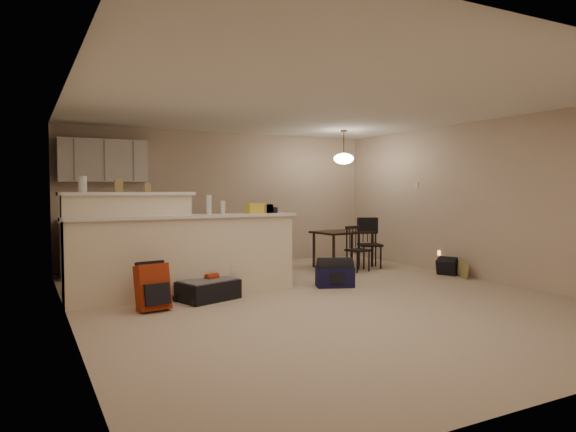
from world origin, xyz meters
TOP-DOWN VIEW (x-y plane):
  - room at (0.00, 0.00)m, footprint 7.00×7.02m
  - breakfast_bar at (-1.76, 0.98)m, footprint 3.08×0.58m
  - upper_cabinets at (-2.20, 3.32)m, footprint 1.40×0.34m
  - kitchen_counter at (-2.00, 3.19)m, footprint 1.80×0.60m
  - thermostat at (2.98, 1.55)m, footprint 0.02×0.12m
  - jar at (-2.75, 1.12)m, footprint 0.10×0.10m
  - cereal_box at (-2.32, 1.12)m, footprint 0.10×0.07m
  - small_box at (-1.96, 1.12)m, footprint 0.08×0.06m
  - bottle_a at (-1.19, 0.90)m, footprint 0.07×0.07m
  - bottle_b at (-0.99, 0.90)m, footprint 0.06×0.06m
  - bag_lump at (-0.52, 0.90)m, footprint 0.22×0.18m
  - pouch at (-0.25, 0.90)m, footprint 0.12×0.10m
  - extra_item_x at (-0.32, 0.90)m, footprint 0.14×0.10m
  - extra_item_y at (-0.31, 0.90)m, footprint 0.11×0.10m
  - dining_table at (1.80, 2.14)m, footprint 1.14×0.83m
  - pendant_lamp at (1.80, 2.14)m, footprint 0.36×0.36m
  - dining_chair_near at (1.75, 1.60)m, footprint 0.38×0.37m
  - dining_chair_far at (2.17, 1.84)m, footprint 0.49×0.48m
  - suitcase at (-1.31, 0.61)m, footprint 0.84×0.68m
  - red_backpack at (-2.08, 0.36)m, footprint 0.39×0.27m
  - navy_duffel at (0.62, 0.60)m, footprint 0.61×0.47m
  - black_daypack at (2.85, 0.61)m, footprint 0.34×0.38m
  - cardboard_sheet at (2.85, 0.26)m, footprint 0.16×0.36m

SIDE VIEW (x-z plane):
  - suitcase at x=-1.31m, z-range 0.00..0.25m
  - black_daypack at x=2.85m, z-range 0.00..0.27m
  - cardboard_sheet at x=2.85m, z-range 0.00..0.29m
  - navy_duffel at x=0.62m, z-range 0.00..0.29m
  - red_backpack at x=-2.08m, z-range 0.00..0.54m
  - dining_chair_near at x=1.75m, z-range 0.00..0.78m
  - dining_chair_far at x=2.17m, z-range 0.00..0.89m
  - kitchen_counter at x=-2.00m, z-range 0.00..0.90m
  - dining_table at x=1.80m, z-range 0.25..0.91m
  - breakfast_bar at x=-1.76m, z-range -0.09..1.30m
  - pouch at x=-0.25m, z-range 1.09..1.17m
  - extra_item_x at x=-0.32m, z-range 1.09..1.22m
  - extra_item_y at x=-0.31m, z-range 1.09..1.22m
  - bag_lump at x=-0.52m, z-range 1.09..1.23m
  - bottle_b at x=-0.99m, z-range 1.09..1.27m
  - bottle_a at x=-1.19m, z-range 1.09..1.35m
  - room at x=0.00m, z-range 0.00..2.50m
  - small_box at x=-1.96m, z-range 1.39..1.51m
  - cereal_box at x=-2.32m, z-range 1.39..1.55m
  - jar at x=-2.75m, z-range 1.39..1.59m
  - thermostat at x=2.98m, z-range 1.44..1.56m
  - upper_cabinets at x=-2.20m, z-range 1.55..2.25m
  - pendant_lamp at x=1.80m, z-range 1.68..2.30m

